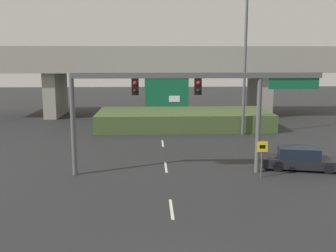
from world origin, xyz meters
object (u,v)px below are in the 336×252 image
(highway_light_pole_near, at_px, (246,45))
(parked_sedan_near_right, at_px, (300,159))
(signal_gantry, at_px, (187,93))
(speed_limit_sign, at_px, (262,153))

(highway_light_pole_near, bearing_deg, parked_sedan_near_right, -84.67)
(parked_sedan_near_right, bearing_deg, highway_light_pole_near, 108.07)
(signal_gantry, distance_m, highway_light_pole_near, 13.43)
(signal_gantry, height_order, highway_light_pole_near, highway_light_pole_near)
(speed_limit_sign, relative_size, parked_sedan_near_right, 0.44)
(signal_gantry, height_order, speed_limit_sign, signal_gantry)
(signal_gantry, xyz_separation_m, highway_light_pole_near, (6.07, 11.58, 3.09))
(speed_limit_sign, relative_size, highway_light_pole_near, 0.15)
(signal_gantry, bearing_deg, speed_limit_sign, -13.44)
(parked_sedan_near_right, bearing_deg, signal_gantry, -162.12)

